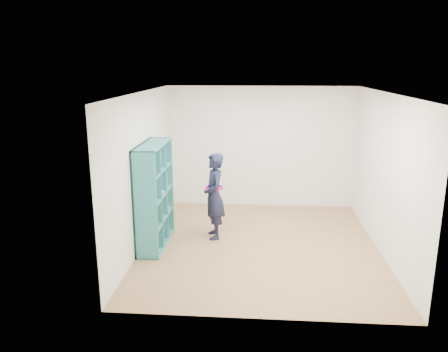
{
  "coord_description": "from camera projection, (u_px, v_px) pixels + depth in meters",
  "views": [
    {
      "loc": [
        -0.08,
        -7.03,
        3.04
      ],
      "look_at": [
        -0.64,
        0.3,
        1.15
      ],
      "focal_mm": 35.0,
      "sensor_mm": 36.0,
      "label": 1
    }
  ],
  "objects": [
    {
      "name": "floor",
      "position": [
        260.0,
        245.0,
        7.54
      ],
      "size": [
        4.5,
        4.5,
        0.0
      ],
      "primitive_type": "plane",
      "color": "#987045",
      "rests_on": "ground"
    },
    {
      "name": "wall_front",
      "position": [
        262.0,
        219.0,
        5.04
      ],
      "size": [
        4.0,
        0.02,
        2.6
      ],
      "primitive_type": "cube",
      "color": "white",
      "rests_on": "floor"
    },
    {
      "name": "wall_back",
      "position": [
        261.0,
        147.0,
        9.39
      ],
      "size": [
        4.0,
        0.02,
        2.6
      ],
      "primitive_type": "cube",
      "color": "white",
      "rests_on": "floor"
    },
    {
      "name": "ceiling",
      "position": [
        263.0,
        93.0,
        6.89
      ],
      "size": [
        4.5,
        4.5,
        0.0
      ],
      "primitive_type": "plane",
      "color": "white",
      "rests_on": "wall_back"
    },
    {
      "name": "wall_right",
      "position": [
        385.0,
        175.0,
        7.07
      ],
      "size": [
        0.02,
        4.5,
        2.6
      ],
      "primitive_type": "cube",
      "color": "white",
      "rests_on": "floor"
    },
    {
      "name": "wall_left",
      "position": [
        142.0,
        170.0,
        7.36
      ],
      "size": [
        0.02,
        4.5,
        2.6
      ],
      "primitive_type": "cube",
      "color": "white",
      "rests_on": "floor"
    },
    {
      "name": "bookshelf",
      "position": [
        153.0,
        197.0,
        7.39
      ],
      "size": [
        0.39,
        1.33,
        1.77
      ],
      "color": "teal",
      "rests_on": "floor"
    },
    {
      "name": "smartphone",
      "position": [
        205.0,
        190.0,
        7.75
      ],
      "size": [
        0.04,
        0.09,
        0.12
      ],
      "rotation": [
        0.38,
        0.0,
        0.31
      ],
      "color": "silver",
      "rests_on": "person"
    },
    {
      "name": "person",
      "position": [
        214.0,
        196.0,
        7.72
      ],
      "size": [
        0.5,
        0.64,
        1.54
      ],
      "rotation": [
        0.0,
        0.0,
        -1.31
      ],
      "color": "black",
      "rests_on": "floor"
    }
  ]
}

